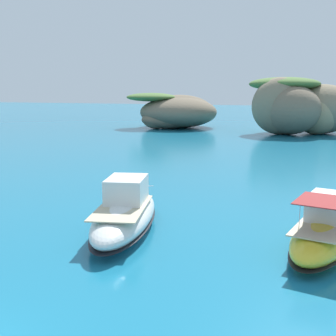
# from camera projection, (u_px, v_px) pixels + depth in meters

# --- Properties ---
(islet_large) EXTENTS (21.00, 19.98, 9.69)m
(islet_large) POSITION_uv_depth(u_px,v_px,m) (300.00, 107.00, 73.45)
(islet_large) COLOR #84755B
(islet_large) RESTS_ON ground
(islet_small) EXTENTS (21.89, 21.85, 6.89)m
(islet_small) POSITION_uv_depth(u_px,v_px,m) (176.00, 112.00, 86.17)
(islet_small) COLOR #756651
(islet_small) RESTS_ON ground
(motorboat_white) EXTENTS (5.13, 10.14, 2.86)m
(motorboat_white) POSITION_uv_depth(u_px,v_px,m) (125.00, 213.00, 23.31)
(motorboat_white) COLOR white
(motorboat_white) RESTS_ON ground
(motorboat_yellow) EXTENTS (4.20, 9.13, 2.75)m
(motorboat_yellow) POSITION_uv_depth(u_px,v_px,m) (326.00, 231.00, 20.69)
(motorboat_yellow) COLOR yellow
(motorboat_yellow) RESTS_ON ground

